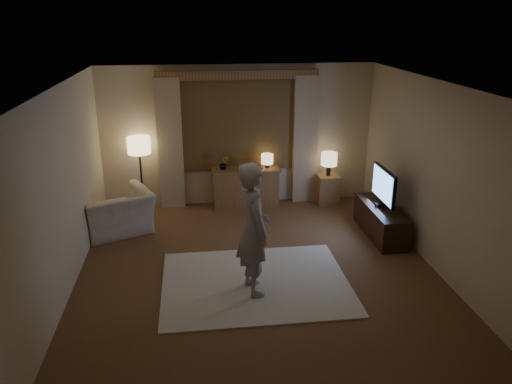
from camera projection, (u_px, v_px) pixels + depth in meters
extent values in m
cube|color=brown|center=(257.00, 270.00, 7.11)|extent=(5.00, 5.50, 0.02)
cube|color=silver|center=(258.00, 84.00, 6.22)|extent=(5.00, 5.50, 0.02)
cube|color=beige|center=(238.00, 136.00, 9.24)|extent=(5.00, 0.02, 2.60)
cube|color=beige|center=(301.00, 291.00, 4.09)|extent=(5.00, 0.02, 2.60)
cube|color=beige|center=(63.00, 191.00, 6.37)|extent=(0.02, 5.50, 2.60)
cube|color=beige|center=(435.00, 176.00, 6.97)|extent=(0.02, 5.50, 2.60)
cube|color=black|center=(238.00, 123.00, 9.13)|extent=(2.00, 0.01, 1.70)
cube|color=brown|center=(238.00, 123.00, 9.12)|extent=(2.08, 0.04, 1.78)
cube|color=tan|center=(170.00, 145.00, 9.02)|extent=(0.45, 0.12, 2.40)
cube|color=tan|center=(305.00, 140.00, 9.32)|extent=(0.45, 0.12, 2.40)
cube|color=brown|center=(238.00, 75.00, 8.78)|extent=(2.90, 0.14, 0.16)
cube|color=beige|center=(256.00, 283.00, 6.74)|extent=(2.50, 2.00, 0.02)
cube|color=brown|center=(246.00, 188.00, 9.33)|extent=(1.20, 0.40, 0.70)
cube|color=brown|center=(246.00, 165.00, 9.18)|extent=(0.16, 0.02, 0.20)
imported|color=#999999|center=(224.00, 164.00, 9.12)|extent=(0.17, 0.13, 0.30)
cylinder|color=black|center=(267.00, 167.00, 9.24)|extent=(0.08, 0.08, 0.12)
cylinder|color=#FFDD99|center=(267.00, 159.00, 9.19)|extent=(0.22, 0.22, 0.18)
cylinder|color=black|center=(144.00, 210.00, 9.22)|extent=(0.29, 0.29, 0.03)
cylinder|color=black|center=(142.00, 182.00, 9.04)|extent=(0.04, 0.04, 1.11)
cylinder|color=#FFDD99|center=(139.00, 145.00, 8.80)|extent=(0.41, 0.41, 0.29)
imported|color=beige|center=(116.00, 212.00, 8.20)|extent=(1.39, 1.32, 0.71)
cube|color=brown|center=(328.00, 189.00, 9.50)|extent=(0.40, 0.40, 0.56)
cylinder|color=black|center=(329.00, 170.00, 9.37)|extent=(0.08, 0.08, 0.20)
cylinder|color=#FFDD99|center=(329.00, 159.00, 9.30)|extent=(0.30, 0.30, 0.24)
cube|color=black|center=(381.00, 221.00, 8.13)|extent=(0.45, 1.40, 0.50)
cube|color=black|center=(382.00, 205.00, 8.04)|extent=(0.21, 0.10, 0.06)
cube|color=black|center=(384.00, 185.00, 7.92)|extent=(0.05, 0.88, 0.54)
cube|color=#5DA2FD|center=(382.00, 185.00, 7.92)|extent=(0.00, 0.82, 0.48)
imported|color=#A7A29A|center=(253.00, 229.00, 6.26)|extent=(0.54, 0.71, 1.74)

